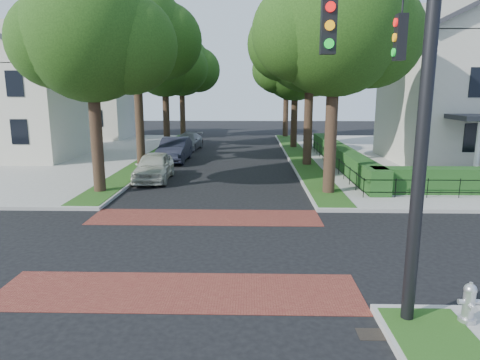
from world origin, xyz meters
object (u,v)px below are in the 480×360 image
traffic_signal (411,100)px  fire_hydrant (469,303)px  parked_car_rear (188,142)px  parked_car_middle (175,150)px  parked_car_front (154,167)px

traffic_signal → fire_hydrant: traffic_signal is taller
parked_car_rear → parked_car_middle: bearing=-84.6°
parked_car_front → traffic_signal: bearing=-62.4°
traffic_signal → parked_car_front: 17.44m
parked_car_front → parked_car_middle: 6.60m
parked_car_rear → fire_hydrant: (9.86, -27.92, -0.12)m
parked_car_front → parked_car_middle: size_ratio=0.90×
parked_car_front → parked_car_rear: 12.90m
parked_car_middle → parked_car_rear: 6.30m
traffic_signal → parked_car_middle: size_ratio=1.57×
traffic_signal → fire_hydrant: 4.38m
traffic_signal → parked_car_middle: traffic_signal is taller
parked_car_middle → fire_hydrant: size_ratio=5.80×
parked_car_front → fire_hydrant: (9.91, -15.03, -0.21)m
parked_car_rear → traffic_signal: bearing=-67.3°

